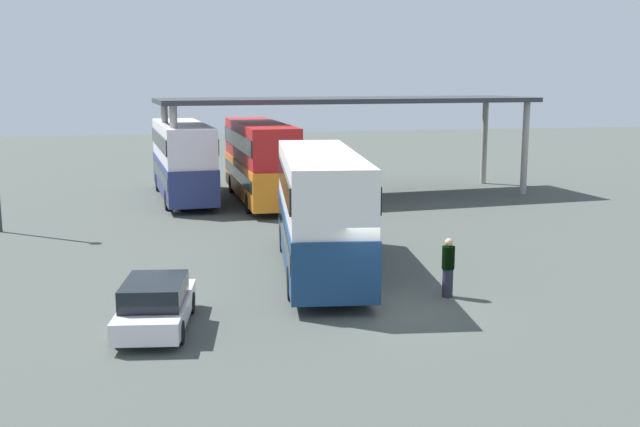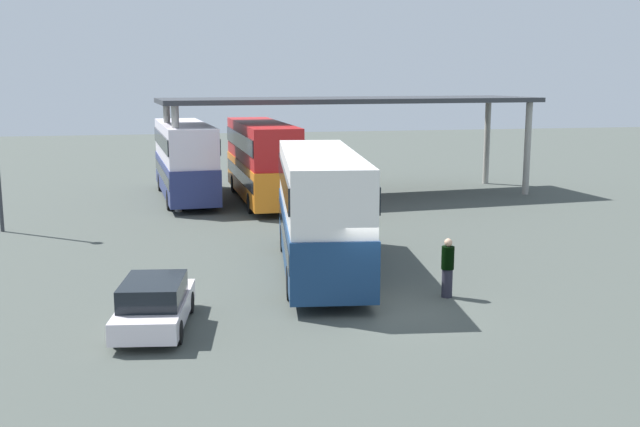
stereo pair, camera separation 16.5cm
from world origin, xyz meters
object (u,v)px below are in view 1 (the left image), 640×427
double_decker_mid_row (260,158)px  pedestrian_waiting (448,268)px  double_decker_near_canopy (182,158)px  double_decker_main (320,207)px  parked_hatchback (156,304)px

double_decker_mid_row → pedestrian_waiting: bearing=-171.9°
double_decker_near_canopy → double_decker_mid_row: double_decker_mid_row is taller
double_decker_main → parked_hatchback: 7.46m
parked_hatchback → pedestrian_waiting: 8.61m
double_decker_mid_row → pedestrian_waiting: size_ratio=6.27×
parked_hatchback → double_decker_near_canopy: double_decker_near_canopy is taller
double_decker_near_canopy → double_decker_main: bearing=-170.4°
double_decker_near_canopy → double_decker_mid_row: (3.96, -1.68, 0.05)m
double_decker_mid_row → pedestrian_waiting: (3.08, -18.74, -1.39)m
double_decker_main → double_decker_near_canopy: 17.14m
double_decker_main → pedestrian_waiting: 5.03m
double_decker_main → double_decker_mid_row: 15.00m
double_decker_mid_row → pedestrian_waiting: double_decker_mid_row is taller
double_decker_main → pedestrian_waiting: double_decker_main is taller
double_decker_near_canopy → pedestrian_waiting: size_ratio=6.05×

